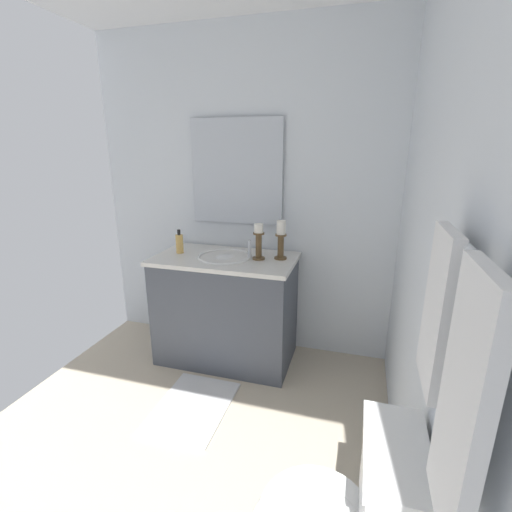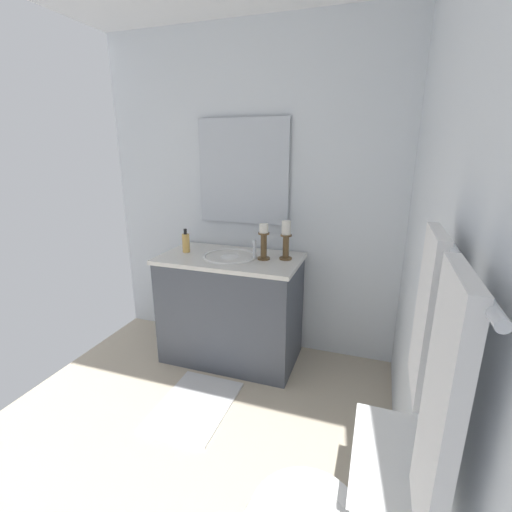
# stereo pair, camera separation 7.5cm
# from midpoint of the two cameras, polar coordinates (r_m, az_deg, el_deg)

# --- Properties ---
(floor) EXTENTS (2.77, 2.36, 0.02)m
(floor) POSITION_cam_midpoint_polar(r_m,az_deg,el_deg) (2.26, -15.45, -29.15)
(floor) COLOR beige
(floor) RESTS_ON ground
(wall_back) EXTENTS (2.77, 0.04, 2.45)m
(wall_back) POSITION_cam_midpoint_polar(r_m,az_deg,el_deg) (1.37, 26.20, -0.56)
(wall_back) COLOR silver
(wall_back) RESTS_ON ground
(wall_left) EXTENTS (0.04, 2.36, 2.45)m
(wall_left) POSITION_cam_midpoint_polar(r_m,az_deg,el_deg) (2.86, -2.75, 9.30)
(wall_left) COLOR silver
(wall_left) RESTS_ON ground
(vanity_cabinet) EXTENTS (0.58, 1.04, 0.82)m
(vanity_cabinet) POSITION_cam_midpoint_polar(r_m,az_deg,el_deg) (2.81, -5.48, -8.20)
(vanity_cabinet) COLOR #474C56
(vanity_cabinet) RESTS_ON ground
(sink_basin) EXTENTS (0.40, 0.40, 0.24)m
(sink_basin) POSITION_cam_midpoint_polar(r_m,az_deg,el_deg) (2.67, -5.68, -0.94)
(sink_basin) COLOR white
(sink_basin) RESTS_ON vanity_cabinet
(mirror) EXTENTS (0.02, 0.72, 0.78)m
(mirror) POSITION_cam_midpoint_polar(r_m,az_deg,el_deg) (2.82, -3.90, 13.01)
(mirror) COLOR silver
(candle_holder_tall) EXTENTS (0.09, 0.09, 0.28)m
(candle_holder_tall) POSITION_cam_midpoint_polar(r_m,az_deg,el_deg) (2.57, 3.09, 2.71)
(candle_holder_tall) COLOR brown
(candle_holder_tall) RESTS_ON vanity_cabinet
(candle_holder_short) EXTENTS (0.09, 0.09, 0.26)m
(candle_holder_short) POSITION_cam_midpoint_polar(r_m,az_deg,el_deg) (2.56, -0.41, 2.37)
(candle_holder_short) COLOR brown
(candle_holder_short) RESTS_ON vanity_cabinet
(soap_bottle) EXTENTS (0.06, 0.06, 0.18)m
(soap_bottle) POSITION_cam_midpoint_polar(r_m,az_deg,el_deg) (2.80, -12.68, 1.95)
(soap_bottle) COLOR #E5B259
(soap_bottle) RESTS_ON vanity_cabinet
(towel_bar) EXTENTS (0.61, 0.02, 0.02)m
(towel_bar) POSITION_cam_midpoint_polar(r_m,az_deg,el_deg) (0.83, 28.97, 0.15)
(towel_bar) COLOR silver
(towel_near_vanity) EXTENTS (0.22, 0.03, 0.43)m
(towel_near_vanity) POSITION_cam_midpoint_polar(r_m,az_deg,el_deg) (1.03, 24.79, -7.81)
(towel_near_vanity) COLOR white
(towel_near_vanity) RESTS_ON towel_bar
(towel_center) EXTENTS (0.22, 0.03, 0.53)m
(towel_center) POSITION_cam_midpoint_polar(r_m,az_deg,el_deg) (0.80, 27.32, -20.18)
(towel_center) COLOR white
(towel_center) RESTS_ON towel_bar
(bath_mat) EXTENTS (0.60, 0.44, 0.02)m
(bath_mat) POSITION_cam_midpoint_polar(r_m,az_deg,el_deg) (2.54, -10.83, -22.23)
(bath_mat) COLOR silver
(bath_mat) RESTS_ON ground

